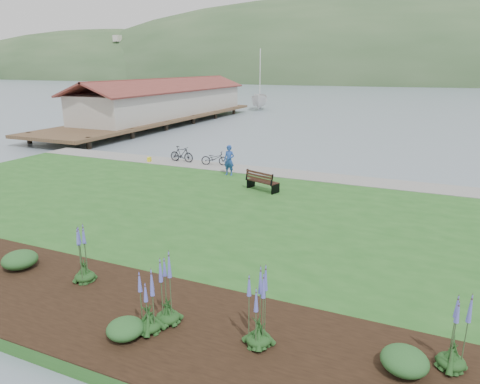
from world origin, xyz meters
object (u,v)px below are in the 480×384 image
object	(u,v)px
park_bench	(262,181)
bicycle_a	(215,158)
sailboat	(260,110)
person	(229,158)

from	to	relation	value
park_bench	bicycle_a	world-z (taller)	park_bench
park_bench	bicycle_a	distance (m)	6.75
park_bench	sailboat	bearing A→B (deg)	131.18
person	bicycle_a	distance (m)	2.94
park_bench	bicycle_a	size ratio (longest dim) A/B	1.07
person	sailboat	bearing A→B (deg)	109.63
park_bench	sailboat	distance (m)	48.23
sailboat	bicycle_a	bearing A→B (deg)	-89.54
bicycle_a	sailboat	xyz separation A→B (m)	(-12.39, 40.49, -0.87)
park_bench	person	bearing A→B (deg)	161.45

